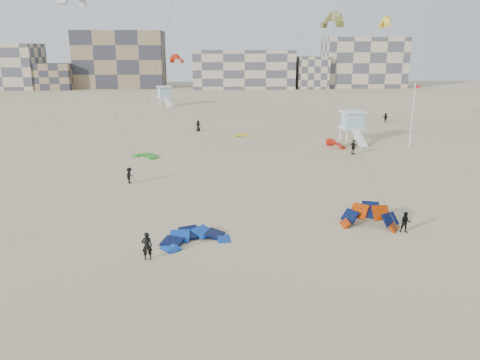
{
  "coord_description": "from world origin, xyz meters",
  "views": [
    {
      "loc": [
        1.48,
        -25.69,
        12.9
      ],
      "look_at": [
        3.01,
        6.0,
        3.87
      ],
      "focal_mm": 35.0,
      "sensor_mm": 36.0,
      "label": 1
    }
  ],
  "objects_px": {
    "kitesurfer_main": "(147,246)",
    "kite_ground_blue": "(195,242)",
    "kite_ground_orange": "(369,227)",
    "lifeguard_tower_near": "(352,127)"
  },
  "relations": [
    {
      "from": "kite_ground_blue",
      "to": "kite_ground_orange",
      "type": "xyz_separation_m",
      "value": [
        12.86,
        2.2,
        0.0
      ]
    },
    {
      "from": "kitesurfer_main",
      "to": "kite_ground_blue",
      "type": "bearing_deg",
      "value": -146.43
    },
    {
      "from": "kite_ground_blue",
      "to": "lifeguard_tower_near",
      "type": "relative_size",
      "value": 0.78
    },
    {
      "from": "kite_ground_blue",
      "to": "kitesurfer_main",
      "type": "xyz_separation_m",
      "value": [
        -2.87,
        -2.66,
        0.92
      ]
    },
    {
      "from": "kite_ground_orange",
      "to": "kite_ground_blue",
      "type": "bearing_deg",
      "value": -153.61
    },
    {
      "from": "kite_ground_orange",
      "to": "lifeguard_tower_near",
      "type": "height_order",
      "value": "lifeguard_tower_near"
    },
    {
      "from": "kite_ground_orange",
      "to": "lifeguard_tower_near",
      "type": "distance_m",
      "value": 33.09
    },
    {
      "from": "kitesurfer_main",
      "to": "lifeguard_tower_near",
      "type": "relative_size",
      "value": 0.3
    },
    {
      "from": "kitesurfer_main",
      "to": "lifeguard_tower_near",
      "type": "distance_m",
      "value": 43.76
    },
    {
      "from": "kite_ground_orange",
      "to": "lifeguard_tower_near",
      "type": "bearing_deg",
      "value": 93.34
    }
  ]
}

